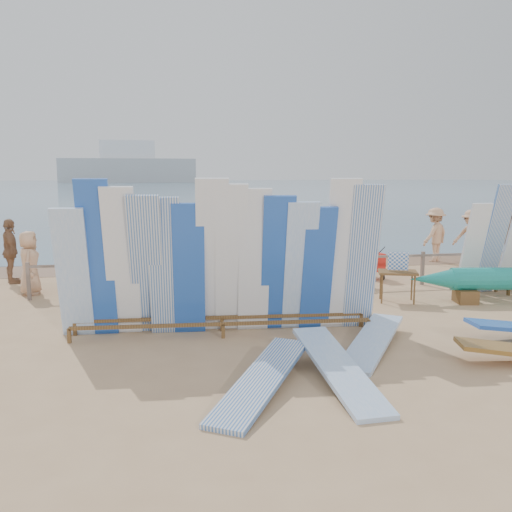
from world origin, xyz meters
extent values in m
plane|color=tan|center=(0.00, 0.00, 0.00)|extent=(160.00, 160.00, 0.00)
cube|color=slate|center=(0.00, 128.00, 0.00)|extent=(320.00, 240.00, 0.02)
cube|color=#7F5F47|center=(0.00, 7.20, 0.00)|extent=(40.00, 2.60, 0.01)
cube|color=#999EA3|center=(-12.00, 180.00, 4.02)|extent=(45.00, 8.00, 8.00)
cube|color=silver|center=(-12.00, 180.00, 11.02)|extent=(18.00, 6.00, 6.00)
cube|color=#7E6C5F|center=(0.00, 3.00, 0.80)|extent=(12.00, 0.06, 0.06)
cube|color=#7E6C5F|center=(-6.00, 3.00, 0.45)|extent=(0.08, 0.08, 0.90)
cube|color=#7E6C5F|center=(-4.00, 3.00, 0.45)|extent=(0.08, 0.08, 0.90)
cube|color=#7E6C5F|center=(-2.00, 3.00, 0.45)|extent=(0.08, 0.08, 0.90)
cube|color=#7E6C5F|center=(0.00, 3.00, 0.45)|extent=(0.08, 0.08, 0.90)
cube|color=#7E6C5F|center=(2.00, 3.00, 0.45)|extent=(0.08, 0.08, 0.90)
cube|color=#7E6C5F|center=(4.00, 3.00, 0.45)|extent=(0.08, 0.08, 0.90)
cube|color=#7E6C5F|center=(6.00, 3.00, 0.45)|extent=(0.08, 0.08, 0.90)
cube|color=brown|center=(-1.85, -0.80, 0.26)|extent=(5.42, 0.46, 0.06)
cube|color=brown|center=(-1.82, -0.34, 0.26)|extent=(5.42, 0.46, 0.06)
cube|color=#91B7E8|center=(-4.48, -0.38, 1.20)|extent=(0.62, 0.70, 2.39)
cube|color=blue|center=(-4.05, -0.41, 1.44)|extent=(0.62, 0.73, 2.88)
cube|color=white|center=(-3.63, -0.44, 1.38)|extent=(0.63, 0.82, 2.75)
cube|color=silver|center=(-3.20, -0.47, 1.31)|extent=(0.64, 0.93, 2.61)
cube|color=silver|center=(-2.86, -0.50, 1.28)|extent=(0.62, 0.64, 2.57)
cube|color=blue|center=(-2.44, -0.53, 1.23)|extent=(0.62, 0.62, 2.46)
cube|color=white|center=(-2.01, -0.56, 1.45)|extent=(0.64, 0.93, 2.89)
cube|color=white|center=(-1.67, -0.58, 1.40)|extent=(0.63, 0.88, 2.79)
cube|color=white|center=(-1.25, -0.62, 1.36)|extent=(0.63, 0.75, 2.71)
cube|color=blue|center=(-0.82, -0.65, 1.29)|extent=(0.63, 0.81, 2.59)
cube|color=#91B7E8|center=(-0.40, -0.68, 1.24)|extent=(0.63, 0.80, 2.48)
cube|color=blue|center=(-0.06, -0.70, 1.19)|extent=(0.62, 0.73, 2.38)
cube|color=white|center=(0.37, -0.73, 1.44)|extent=(0.62, 0.72, 2.89)
cube|color=silver|center=(0.79, -0.77, 1.39)|extent=(0.62, 0.70, 2.78)
cube|color=brown|center=(5.47, 1.41, 0.25)|extent=(1.98, 0.26, 0.06)
cube|color=brown|center=(5.43, 1.84, 0.25)|extent=(1.98, 0.26, 0.06)
cube|color=white|center=(4.52, 1.53, 1.14)|extent=(0.60, 0.64, 2.28)
cube|color=silver|center=(5.14, 1.60, 1.36)|extent=(0.62, 0.79, 2.72)
cube|color=brown|center=(4.00, 0.89, 0.16)|extent=(0.52, 0.59, 0.32)
cone|color=teal|center=(3.21, 1.02, 0.56)|extent=(1.12, 0.65, 0.49)
cube|color=brown|center=(2.48, 1.27, 0.70)|extent=(1.03, 0.87, 0.05)
cube|color=white|center=(2.48, 1.27, 0.96)|extent=(0.45, 0.18, 0.41)
cube|color=silver|center=(-1.62, -3.31, 0.00)|extent=(1.89, 2.59, 0.34)
cube|color=#91B7E8|center=(-0.49, -3.18, 0.00)|extent=(0.67, 2.71, 0.43)
cube|color=#91B7E8|center=(0.58, -1.86, 0.00)|extent=(2.00, 2.53, 0.27)
cube|color=red|center=(1.10, 4.02, 0.31)|extent=(0.70, 0.68, 0.05)
cube|color=red|center=(1.21, 4.23, 0.58)|extent=(0.54, 0.39, 0.53)
cube|color=red|center=(0.75, 3.53, 0.32)|extent=(0.58, 0.54, 0.05)
cube|color=red|center=(0.77, 3.77, 0.59)|extent=(0.55, 0.21, 0.54)
cube|color=red|center=(3.02, 4.02, 0.50)|extent=(0.49, 0.73, 0.50)
cube|color=red|center=(2.99, 4.29, 0.82)|extent=(0.42, 0.20, 0.31)
imported|color=tan|center=(1.94, 3.87, 0.77)|extent=(0.46, 0.79, 1.54)
imported|color=#8C6042|center=(8.29, 5.39, 0.92)|extent=(0.57, 1.12, 1.84)
imported|color=tan|center=(7.21, 5.94, 0.90)|extent=(1.06, 1.22, 1.79)
imported|color=beige|center=(-1.70, 4.20, 0.88)|extent=(0.94, 0.67, 1.76)
imported|color=tan|center=(-6.10, 3.66, 0.79)|extent=(0.44, 0.80, 1.58)
imported|color=beige|center=(-0.17, 6.73, 0.87)|extent=(1.10, 1.68, 1.73)
imported|color=beige|center=(-2.82, 6.40, 0.78)|extent=(0.59, 1.49, 1.57)
imported|color=#8C6042|center=(-4.47, 5.40, 0.89)|extent=(0.41, 0.68, 1.79)
imported|color=#8C6042|center=(-6.91, 5.20, 0.88)|extent=(0.77, 1.12, 1.76)
imported|color=#8C6042|center=(1.41, 4.38, 0.82)|extent=(0.97, 0.44, 1.64)
imported|color=tan|center=(6.26, 6.55, 0.92)|extent=(1.26, 1.03, 1.83)
camera|label=1|loc=(-2.98, -10.27, 2.96)|focal=38.00mm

